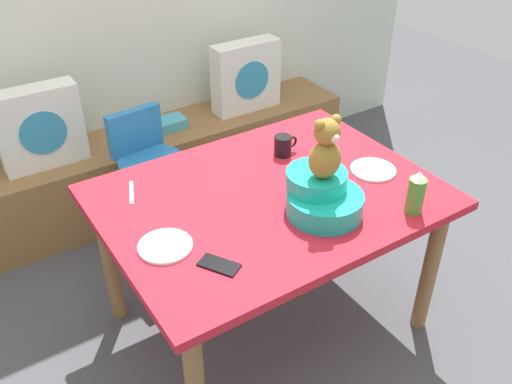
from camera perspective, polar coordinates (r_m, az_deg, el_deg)
ground_plane at (r=2.77m, az=1.16°, el=-12.92°), size 8.00×8.00×0.00m
window_bench at (r=3.51m, az=-10.43°, el=2.69°), size 2.60×0.44×0.46m
pillow_floral_left at (r=3.14m, az=-21.47°, el=6.21°), size 0.44×0.15×0.44m
pillow_floral_right at (r=3.56m, az=-1.04°, el=11.86°), size 0.44×0.15×0.44m
book_stack at (r=3.42m, az=-9.02°, el=7.01°), size 0.20×0.14×0.06m
dining_table at (r=2.34m, az=1.34°, el=-2.01°), size 1.37×1.03×0.74m
highchair at (r=2.95m, az=-10.88°, el=2.78°), size 0.35×0.48×0.79m
infant_seat_teal at (r=2.16m, az=6.83°, el=-0.39°), size 0.30×0.33×0.16m
teddy_bear at (r=2.05m, az=7.23°, el=4.37°), size 0.13×0.12×0.25m
ketchup_bottle at (r=2.22m, az=16.22°, el=-0.12°), size 0.07×0.07×0.18m
coffee_mug at (r=2.54m, az=2.84°, el=4.84°), size 0.12×0.08×0.09m
dinner_plate_near at (r=2.48m, az=12.01°, el=2.25°), size 0.20×0.20×0.01m
dinner_plate_far at (r=2.03m, az=-9.37°, el=-5.55°), size 0.20×0.20×0.01m
cell_phone at (r=1.93m, az=-3.83°, el=-7.54°), size 0.13×0.16×0.01m
table_fork at (r=2.34m, az=-12.75°, el=-0.05°), size 0.08×0.16×0.01m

